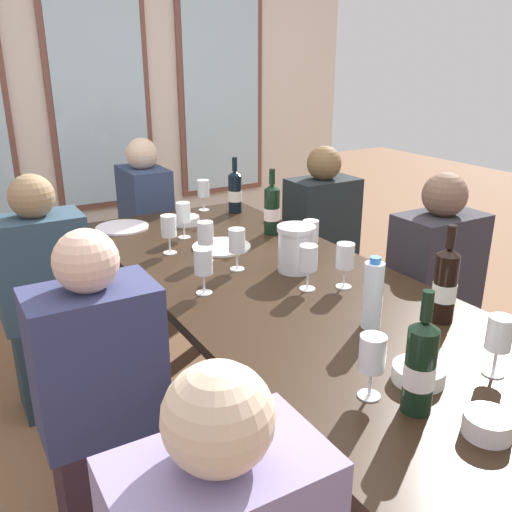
# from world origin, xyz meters

# --- Properties ---
(ground_plane) EXTENTS (12.00, 12.00, 0.00)m
(ground_plane) POSITION_xyz_m (0.00, 0.00, 0.00)
(ground_plane) COLOR brown
(back_wall_with_windows) EXTENTS (4.14, 0.10, 2.90)m
(back_wall_with_windows) POSITION_xyz_m (0.00, 2.48, 1.45)
(back_wall_with_windows) COLOR beige
(back_wall_with_windows) RESTS_ON ground
(dining_table) EXTENTS (0.94, 2.57, 0.74)m
(dining_table) POSITION_xyz_m (0.00, 0.00, 0.67)
(dining_table) COLOR black
(dining_table) RESTS_ON ground
(white_plate_0) EXTENTS (0.27, 0.27, 0.01)m
(white_plate_0) POSITION_xyz_m (-0.01, 0.57, 0.74)
(white_plate_0) COLOR white
(white_plate_0) RESTS_ON dining_table
(white_plate_1) EXTENTS (0.27, 0.27, 0.01)m
(white_plate_1) POSITION_xyz_m (-0.31, 1.10, 0.74)
(white_plate_1) COLOR white
(white_plate_1) RESTS_ON dining_table
(metal_pitcher) EXTENTS (0.16, 0.16, 0.19)m
(metal_pitcher) POSITION_xyz_m (0.12, 0.17, 0.84)
(metal_pitcher) COLOR silver
(metal_pitcher) RESTS_ON dining_table
(wine_bottle_0) EXTENTS (0.08, 0.08, 0.32)m
(wine_bottle_0) POSITION_xyz_m (0.30, 0.64, 0.86)
(wine_bottle_0) COLOR black
(wine_bottle_0) RESTS_ON dining_table
(wine_bottle_1) EXTENTS (0.08, 0.08, 0.31)m
(wine_bottle_1) POSITION_xyz_m (0.33, 1.08, 0.86)
(wine_bottle_1) COLOR black
(wine_bottle_1) RESTS_ON dining_table
(wine_bottle_2) EXTENTS (0.08, 0.08, 0.33)m
(wine_bottle_2) POSITION_xyz_m (0.28, -0.45, 0.87)
(wine_bottle_2) COLOR black
(wine_bottle_2) RESTS_ON dining_table
(wine_bottle_3) EXTENTS (0.08, 0.08, 0.32)m
(wine_bottle_3) POSITION_xyz_m (-0.15, -0.76, 0.86)
(wine_bottle_3) COLOR black
(wine_bottle_3) RESTS_ON dining_table
(tasting_bowl_0) EXTENTS (0.14, 0.14, 0.05)m
(tasting_bowl_0) POSITION_xyz_m (-0.05, -0.67, 0.76)
(tasting_bowl_0) COLOR white
(tasting_bowl_0) RESTS_ON dining_table
(tasting_bowl_1) EXTENTS (0.14, 0.14, 0.04)m
(tasting_bowl_1) POSITION_xyz_m (0.00, 1.00, 0.76)
(tasting_bowl_1) COLOR white
(tasting_bowl_1) RESTS_ON dining_table
(tasting_bowl_2) EXTENTS (0.11, 0.11, 0.05)m
(tasting_bowl_2) POSITION_xyz_m (-0.08, -0.92, 0.77)
(tasting_bowl_2) COLOR white
(tasting_bowl_2) RESTS_ON dining_table
(water_bottle) EXTENTS (0.06, 0.06, 0.24)m
(water_bottle) POSITION_xyz_m (0.05, -0.37, 0.85)
(water_bottle) COLOR white
(water_bottle) RESTS_ON dining_table
(wine_glass_0) EXTENTS (0.07, 0.07, 0.17)m
(wine_glass_0) POSITION_xyz_m (0.15, -0.75, 0.86)
(wine_glass_0) COLOR white
(wine_glass_0) RESTS_ON dining_table
(wine_glass_1) EXTENTS (0.07, 0.07, 0.17)m
(wine_glass_1) POSITION_xyz_m (-0.21, -0.66, 0.86)
(wine_glass_1) COLOR white
(wine_glass_1) RESTS_ON dining_table
(wine_glass_2) EXTENTS (0.07, 0.07, 0.17)m
(wine_glass_2) POSITION_xyz_m (-0.24, 0.63, 0.86)
(wine_glass_2) COLOR white
(wine_glass_2) RESTS_ON dining_table
(wine_glass_3) EXTENTS (0.07, 0.07, 0.17)m
(wine_glass_3) POSITION_xyz_m (0.25, 0.25, 0.86)
(wine_glass_3) COLOR white
(wine_glass_3) RESTS_ON dining_table
(wine_glass_4) EXTENTS (0.07, 0.07, 0.17)m
(wine_glass_4) POSITION_xyz_m (0.20, 1.21, 0.86)
(wine_glass_4) COLOR white
(wine_glass_4) RESTS_ON dining_table
(wine_glass_5) EXTENTS (0.07, 0.07, 0.17)m
(wine_glass_5) POSITION_xyz_m (-0.15, 0.45, 0.86)
(wine_glass_5) COLOR white
(wine_glass_5) RESTS_ON dining_table
(wine_glass_6) EXTENTS (0.07, 0.07, 0.17)m
(wine_glass_6) POSITION_xyz_m (-0.10, 0.80, 0.86)
(wine_glass_6) COLOR white
(wine_glass_6) RESTS_ON dining_table
(wine_glass_7) EXTENTS (0.07, 0.07, 0.17)m
(wine_glass_7) POSITION_xyz_m (-0.08, 0.30, 0.86)
(wine_glass_7) COLOR white
(wine_glass_7) RESTS_ON dining_table
(wine_glass_8) EXTENTS (0.07, 0.07, 0.17)m
(wine_glass_8) POSITION_xyz_m (-0.30, 0.15, 0.86)
(wine_glass_8) COLOR white
(wine_glass_8) RESTS_ON dining_table
(wine_glass_9) EXTENTS (0.07, 0.07, 0.17)m
(wine_glass_9) POSITION_xyz_m (0.18, -0.07, 0.86)
(wine_glass_9) COLOR white
(wine_glass_9) RESTS_ON dining_table
(wine_glass_10) EXTENTS (0.07, 0.07, 0.17)m
(wine_glass_10) POSITION_xyz_m (0.05, -0.01, 0.86)
(wine_glass_10) COLOR white
(wine_glass_10) RESTS_ON dining_table
(seated_person_0) EXTENTS (0.38, 0.24, 1.11)m
(seated_person_0) POSITION_xyz_m (-0.75, -0.04, 0.53)
(seated_person_0) COLOR #36222B
(seated_person_0) RESTS_ON ground
(seated_person_1) EXTENTS (0.38, 0.24, 1.11)m
(seated_person_1) POSITION_xyz_m (0.75, -0.01, 0.53)
(seated_person_1) COLOR #223843
(seated_person_1) RESTS_ON ground
(seated_person_2) EXTENTS (0.38, 0.24, 1.11)m
(seated_person_2) POSITION_xyz_m (-0.75, 0.85, 0.53)
(seated_person_2) COLOR #21333B
(seated_person_2) RESTS_ON ground
(seated_person_3) EXTENTS (0.38, 0.24, 1.11)m
(seated_person_3) POSITION_xyz_m (0.75, 0.83, 0.53)
(seated_person_3) COLOR #2C2E36
(seated_person_3) RESTS_ON ground
(seated_person_6) EXTENTS (0.24, 0.38, 1.11)m
(seated_person_6) POSITION_xyz_m (0.00, 1.64, 0.53)
(seated_person_6) COLOR #2D2143
(seated_person_6) RESTS_ON ground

